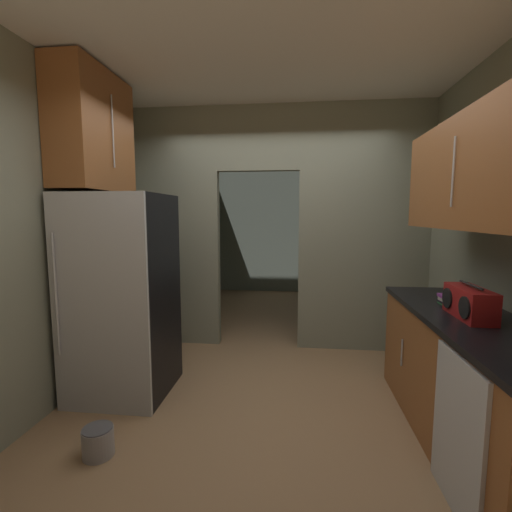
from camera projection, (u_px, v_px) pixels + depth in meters
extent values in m
plane|color=#93704C|center=(266.00, 406.00, 2.97)|extent=(20.00, 20.00, 0.00)
cube|color=silver|center=(272.00, 66.00, 3.06)|extent=(3.82, 6.82, 0.06)
cube|color=gray|center=(178.00, 229.00, 4.33)|extent=(1.01, 0.12, 2.81)
cube|color=gray|center=(363.00, 230.00, 4.09)|extent=(1.45, 0.12, 2.81)
cube|color=gray|center=(258.00, 138.00, 4.10)|extent=(0.95, 0.12, 0.73)
cube|color=gray|center=(285.00, 223.00, 7.28)|extent=(3.42, 0.10, 2.81)
cube|color=gray|center=(182.00, 225.00, 5.92)|extent=(0.10, 3.13, 2.81)
cube|color=gray|center=(389.00, 226.00, 5.56)|extent=(0.10, 3.13, 2.81)
cube|color=gray|center=(6.00, 240.00, 2.46)|extent=(0.10, 3.91, 2.81)
cube|color=black|center=(123.00, 295.00, 3.14)|extent=(0.79, 0.74, 1.75)
cube|color=#B7BABC|center=(99.00, 306.00, 2.76)|extent=(0.79, 0.03, 1.75)
cylinder|color=#B7BABC|center=(56.00, 295.00, 2.76)|extent=(0.02, 0.02, 0.96)
cube|color=brown|center=(468.00, 386.00, 2.41)|extent=(0.59, 2.01, 0.86)
cube|color=black|center=(473.00, 321.00, 2.36)|extent=(0.63, 2.01, 0.04)
cylinder|color=#B7BABC|center=(448.00, 413.00, 2.00)|extent=(0.01, 0.01, 0.22)
cylinder|color=#B7BABC|center=(402.00, 353.00, 2.88)|extent=(0.01, 0.01, 0.22)
cube|color=#B7BABC|center=(457.00, 435.00, 1.89)|extent=(0.02, 0.56, 0.84)
cube|color=brown|center=(484.00, 172.00, 2.25)|extent=(0.34, 1.81, 0.73)
cylinder|color=#B7BABC|center=(453.00, 172.00, 2.27)|extent=(0.01, 0.01, 0.44)
cube|color=brown|center=(93.00, 132.00, 3.09)|extent=(0.34, 0.87, 1.01)
cylinder|color=#B7BABC|center=(113.00, 132.00, 3.07)|extent=(0.01, 0.01, 0.61)
cube|color=maroon|center=(470.00, 303.00, 2.34)|extent=(0.17, 0.43, 0.20)
cylinder|color=#262626|center=(471.00, 285.00, 2.33)|extent=(0.02, 0.30, 0.02)
cylinder|color=black|center=(464.00, 308.00, 2.23)|extent=(0.01, 0.14, 0.14)
cylinder|color=black|center=(447.00, 298.00, 2.48)|extent=(0.01, 0.14, 0.14)
cube|color=#388C47|center=(448.00, 304.00, 2.69)|extent=(0.10, 0.14, 0.01)
cube|color=black|center=(449.00, 302.00, 2.69)|extent=(0.13, 0.13, 0.01)
cube|color=beige|center=(448.00, 300.00, 2.68)|extent=(0.10, 0.14, 0.03)
cube|color=#8C3893|center=(449.00, 296.00, 2.69)|extent=(0.12, 0.13, 0.02)
cylinder|color=#99999E|center=(98.00, 442.00, 2.35)|extent=(0.20, 0.20, 0.18)
cylinder|color=#4C4C51|center=(97.00, 428.00, 2.33)|extent=(0.19, 0.19, 0.01)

